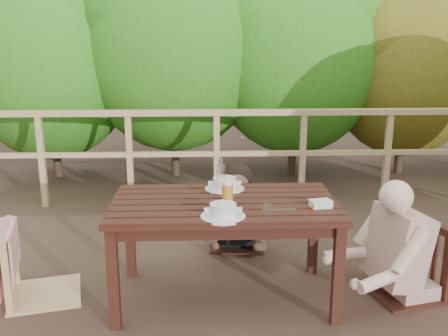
{
  "coord_description": "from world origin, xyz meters",
  "views": [
    {
      "loc": [
        -0.13,
        -3.16,
        1.73
      ],
      "look_at": [
        0.0,
        0.05,
        0.9
      ],
      "focal_mm": 40.84,
      "sensor_mm": 36.0,
      "label": 1
    }
  ],
  "objects_px": {
    "diner_right": "(415,200)",
    "table": "(224,251)",
    "woman": "(237,180)",
    "chair_right": "(408,229)",
    "chair_far": "(237,195)",
    "chair_left": "(39,228)",
    "bottle": "(221,176)",
    "soup_near": "(223,211)",
    "butter_tub": "(321,205)",
    "tumbler": "(268,211)",
    "soup_far": "(225,184)",
    "beer_glass": "(228,192)"
  },
  "relations": [
    {
      "from": "diner_right",
      "to": "table",
      "type": "bearing_deg",
      "value": 76.74
    },
    {
      "from": "woman",
      "to": "chair_right",
      "type": "bearing_deg",
      "value": 144.78
    },
    {
      "from": "table",
      "to": "chair_far",
      "type": "relative_size",
      "value": 1.65
    },
    {
      "from": "chair_left",
      "to": "chair_right",
      "type": "relative_size",
      "value": 1.04
    },
    {
      "from": "chair_far",
      "to": "chair_right",
      "type": "bearing_deg",
      "value": -34.59
    },
    {
      "from": "bottle",
      "to": "diner_right",
      "type": "bearing_deg",
      "value": -8.09
    },
    {
      "from": "chair_right",
      "to": "chair_left",
      "type": "bearing_deg",
      "value": -105.25
    },
    {
      "from": "chair_left",
      "to": "bottle",
      "type": "height_order",
      "value": "chair_left"
    },
    {
      "from": "woman",
      "to": "soup_near",
      "type": "xyz_separation_m",
      "value": [
        -0.16,
        -1.21,
        0.15
      ]
    },
    {
      "from": "woman",
      "to": "butter_tub",
      "type": "relative_size",
      "value": 8.64
    },
    {
      "from": "bottle",
      "to": "tumbler",
      "type": "distance_m",
      "value": 0.55
    },
    {
      "from": "soup_far",
      "to": "bottle",
      "type": "xyz_separation_m",
      "value": [
        -0.03,
        -0.08,
        0.08
      ]
    },
    {
      "from": "diner_right",
      "to": "beer_glass",
      "type": "xyz_separation_m",
      "value": [
        -1.25,
        -0.02,
        0.07
      ]
    },
    {
      "from": "beer_glass",
      "to": "bottle",
      "type": "xyz_separation_m",
      "value": [
        -0.04,
        0.2,
        0.05
      ]
    },
    {
      "from": "diner_right",
      "to": "tumbler",
      "type": "height_order",
      "value": "diner_right"
    },
    {
      "from": "chair_right",
      "to": "soup_far",
      "type": "relative_size",
      "value": 3.39
    },
    {
      "from": "chair_far",
      "to": "soup_far",
      "type": "bearing_deg",
      "value": -97.63
    },
    {
      "from": "soup_near",
      "to": "bottle",
      "type": "height_order",
      "value": "bottle"
    },
    {
      "from": "bottle",
      "to": "tumbler",
      "type": "bearing_deg",
      "value": -60.18
    },
    {
      "from": "chair_left",
      "to": "soup_far",
      "type": "relative_size",
      "value": 3.53
    },
    {
      "from": "table",
      "to": "soup_far",
      "type": "height_order",
      "value": "soup_far"
    },
    {
      "from": "chair_far",
      "to": "soup_near",
      "type": "bearing_deg",
      "value": -93.49
    },
    {
      "from": "table",
      "to": "beer_glass",
      "type": "xyz_separation_m",
      "value": [
        0.02,
        -0.0,
        0.41
      ]
    },
    {
      "from": "chair_far",
      "to": "tumbler",
      "type": "xyz_separation_m",
      "value": [
        0.11,
        -1.17,
        0.27
      ]
    },
    {
      "from": "chair_left",
      "to": "soup_near",
      "type": "xyz_separation_m",
      "value": [
        1.21,
        -0.36,
        0.23
      ]
    },
    {
      "from": "table",
      "to": "chair_left",
      "type": "relative_size",
      "value": 1.49
    },
    {
      "from": "soup_far",
      "to": "beer_glass",
      "type": "bearing_deg",
      "value": -88.55
    },
    {
      "from": "woman",
      "to": "table",
      "type": "bearing_deg",
      "value": 85.4
    },
    {
      "from": "tumbler",
      "to": "soup_near",
      "type": "bearing_deg",
      "value": -176.64
    },
    {
      "from": "diner_right",
      "to": "tumbler",
      "type": "xyz_separation_m",
      "value": [
        -1.02,
        -0.28,
        0.04
      ]
    },
    {
      "from": "diner_right",
      "to": "bottle",
      "type": "distance_m",
      "value": 1.3
    },
    {
      "from": "chair_far",
      "to": "woman",
      "type": "bearing_deg",
      "value": 94.4
    },
    {
      "from": "woman",
      "to": "chair_left",
      "type": "bearing_deg",
      "value": 35.89
    },
    {
      "from": "beer_glass",
      "to": "chair_far",
      "type": "bearing_deg",
      "value": 82.13
    },
    {
      "from": "bottle",
      "to": "butter_tub",
      "type": "relative_size",
      "value": 1.94
    },
    {
      "from": "chair_left",
      "to": "woman",
      "type": "distance_m",
      "value": 1.62
    },
    {
      "from": "chair_right",
      "to": "beer_glass",
      "type": "xyz_separation_m",
      "value": [
        -1.22,
        -0.02,
        0.28
      ]
    },
    {
      "from": "chair_right",
      "to": "soup_near",
      "type": "distance_m",
      "value": 1.32
    },
    {
      "from": "woman",
      "to": "soup_far",
      "type": "height_order",
      "value": "woman"
    },
    {
      "from": "chair_right",
      "to": "diner_right",
      "type": "bearing_deg",
      "value": 76.14
    },
    {
      "from": "beer_glass",
      "to": "butter_tub",
      "type": "height_order",
      "value": "beer_glass"
    },
    {
      "from": "soup_far",
      "to": "chair_left",
      "type": "bearing_deg",
      "value": -170.61
    },
    {
      "from": "chair_right",
      "to": "butter_tub",
      "type": "bearing_deg",
      "value": -90.09
    },
    {
      "from": "chair_far",
      "to": "beer_glass",
      "type": "relative_size",
      "value": 6.03
    },
    {
      "from": "soup_far",
      "to": "tumbler",
      "type": "height_order",
      "value": "soup_far"
    },
    {
      "from": "bottle",
      "to": "table",
      "type": "bearing_deg",
      "value": -85.2
    },
    {
      "from": "chair_far",
      "to": "soup_far",
      "type": "distance_m",
      "value": 0.69
    },
    {
      "from": "chair_right",
      "to": "butter_tub",
      "type": "height_order",
      "value": "chair_right"
    },
    {
      "from": "woman",
      "to": "soup_far",
      "type": "bearing_deg",
      "value": 82.73
    },
    {
      "from": "tumbler",
      "to": "butter_tub",
      "type": "distance_m",
      "value": 0.37
    }
  ]
}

